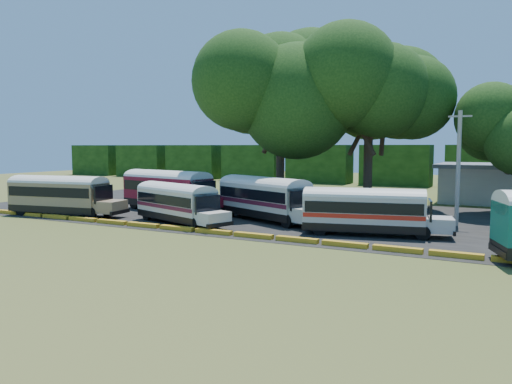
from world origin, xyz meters
The scene contains 12 objects.
ground centered at (0.00, 0.00, 0.00)m, with size 160.00×160.00×0.00m, color #39501A.
asphalt_strip centered at (1.00, 12.00, 0.01)m, with size 64.00×24.00×0.02m, color black.
curb centered at (0.00, 1.00, 0.15)m, with size 53.70×0.45×0.30m.
treeline_backdrop centered at (0.00, 48.00, 3.00)m, with size 130.00×4.00×6.00m.
bus_beige centered at (-17.48, 2.38, 1.93)m, with size 10.48×4.11×3.36m.
bus_red centered at (-11.50, 9.11, 2.09)m, with size 11.42×4.84×3.65m.
bus_cream_west centered at (-6.38, 3.57, 1.71)m, with size 9.43×5.19×3.03m.
bus_cream_east centered at (-1.20, 7.95, 1.94)m, with size 10.54×6.59×3.42m.
bus_white_red centered at (7.55, 5.33, 1.75)m, with size 9.69×4.33×3.10m.
tree_west centered at (-4.33, 17.33, 11.35)m, with size 14.06×14.06×16.53m.
tree_center centered at (3.74, 19.25, 11.05)m, with size 12.04×12.04×15.50m.
utility_pole centered at (12.30, 12.12, 4.29)m, with size 1.60×0.30×8.35m.
Camera 1 is at (16.30, -26.46, 5.80)m, focal length 35.00 mm.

